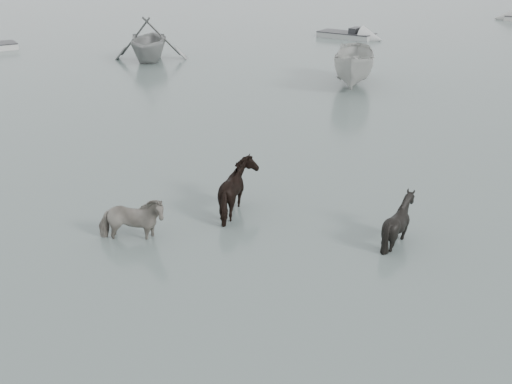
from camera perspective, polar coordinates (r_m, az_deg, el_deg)
ground at (r=12.80m, az=2.55°, el=-5.82°), size 140.00×140.00×0.00m
pony_pinto at (r=13.19m, az=-12.45°, el=-2.12°), size 1.62×0.77×1.36m
pony_dark at (r=14.16m, az=-1.61°, el=0.73°), size 1.63×1.79×1.52m
pony_black at (r=13.26m, az=14.16°, el=-2.10°), size 1.50×1.40×1.38m
rowboat_trail at (r=33.32m, az=-10.67°, el=14.97°), size 4.46×5.07×2.54m
boat_small at (r=27.52m, az=9.83°, el=12.44°), size 2.77×5.15×1.89m
skiff_mid at (r=40.99m, az=9.05°, el=15.49°), size 5.29×4.29×0.75m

